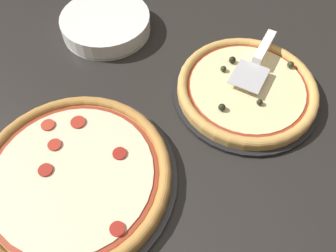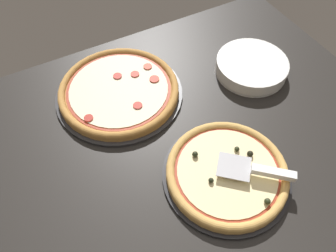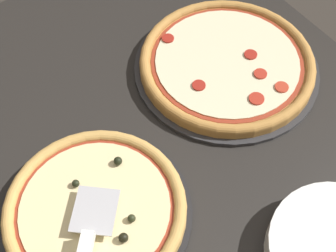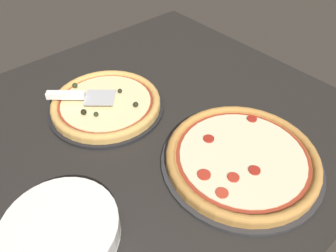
% 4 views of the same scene
% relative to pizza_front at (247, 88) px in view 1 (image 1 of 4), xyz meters
% --- Properties ---
extents(ground_plane, '(1.28, 1.11, 0.04)m').
position_rel_pizza_front_xyz_m(ground_plane, '(-0.01, 0.14, -0.04)').
color(ground_plane, black).
extents(pizza_pan_front, '(0.36, 0.36, 0.01)m').
position_rel_pizza_front_xyz_m(pizza_pan_front, '(-0.00, 0.00, -0.02)').
color(pizza_pan_front, black).
rests_on(pizza_pan_front, ground_plane).
extents(pizza_front, '(0.34, 0.34, 0.04)m').
position_rel_pizza_front_xyz_m(pizza_front, '(0.00, 0.00, 0.00)').
color(pizza_front, tan).
rests_on(pizza_front, pizza_pan_front).
extents(pizza_pan_back, '(0.42, 0.42, 0.01)m').
position_rel_pizza_front_xyz_m(pizza_pan_back, '(-0.14, 0.42, -0.02)').
color(pizza_pan_back, '#2D2D30').
rests_on(pizza_pan_back, ground_plane).
extents(pizza_back, '(0.39, 0.39, 0.03)m').
position_rel_pizza_front_xyz_m(pizza_back, '(-0.14, 0.42, 0.00)').
color(pizza_back, '#B77F3D').
rests_on(pizza_back, pizza_pan_back).
extents(serving_spatula, '(0.19, 0.17, 0.02)m').
position_rel_pizza_front_xyz_m(serving_spatula, '(0.07, -0.06, 0.03)').
color(serving_spatula, '#B7B7BC').
rests_on(serving_spatula, pizza_front).
extents(plate_stack, '(0.25, 0.25, 0.05)m').
position_rel_pizza_front_xyz_m(plate_stack, '(0.31, 0.30, 0.00)').
color(plate_stack, white).
rests_on(plate_stack, ground_plane).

